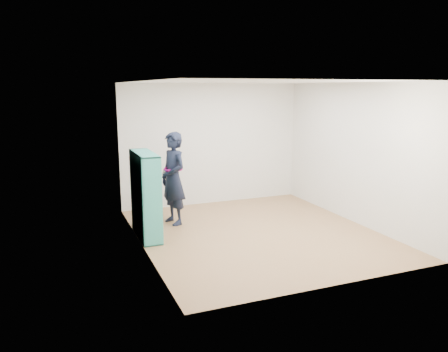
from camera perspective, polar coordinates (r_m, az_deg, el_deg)
name	(u,v)px	position (r m, az deg, el deg)	size (l,w,h in m)	color
floor	(257,233)	(7.76, 4.33, -7.42)	(4.50, 4.50, 0.00)	#976D44
ceiling	(259,82)	(7.34, 4.64, 12.16)	(4.50, 4.50, 0.00)	white
wall_left	(141,168)	(6.81, -10.81, 1.06)	(0.02, 4.50, 2.60)	silver
wall_right	(355,154)	(8.51, 16.68, 2.83)	(0.02, 4.50, 2.60)	silver
wall_back	(212,144)	(9.49, -1.53, 4.16)	(4.00, 0.02, 2.60)	silver
wall_front	(339,188)	(5.55, 14.78, -1.47)	(4.00, 0.02, 2.60)	silver
bookshelf	(144,197)	(7.49, -10.37, -2.71)	(0.32, 1.09, 1.45)	teal
person	(173,178)	(8.11, -6.64, -0.31)	(0.57, 0.72, 1.72)	black
smartphone	(164,173)	(8.09, -7.86, 0.44)	(0.07, 0.10, 0.14)	silver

